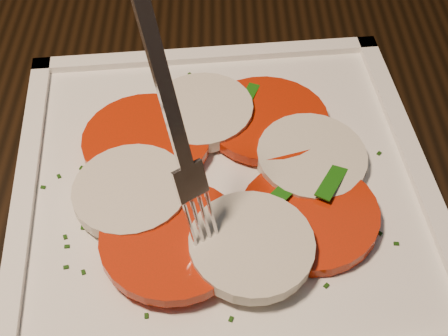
{
  "coord_description": "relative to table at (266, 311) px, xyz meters",
  "views": [
    {
      "loc": [
        0.22,
        -0.53,
        1.11
      ],
      "look_at": [
        0.21,
        -0.24,
        0.78
      ],
      "focal_mm": 50.0,
      "sensor_mm": 36.0,
      "label": 1
    }
  ],
  "objects": [
    {
      "name": "caprese_salad",
      "position": [
        -0.04,
        0.04,
        0.12
      ],
      "size": [
        0.25,
        0.23,
        0.02
      ],
      "color": "red",
      "rests_on": "plate"
    },
    {
      "name": "fork",
      "position": [
        -0.07,
        0.01,
        0.22
      ],
      "size": [
        0.06,
        0.07,
        0.17
      ],
      "primitive_type": null,
      "rotation": [
        0.0,
        0.0,
        0.66
      ],
      "color": "white",
      "rests_on": "caprese_salad"
    },
    {
      "name": "table",
      "position": [
        0.0,
        0.0,
        0.0
      ],
      "size": [
        1.25,
        0.87,
        0.75
      ],
      "rotation": [
        0.0,
        0.0,
        0.06
      ],
      "color": "black",
      "rests_on": "ground"
    },
    {
      "name": "plate",
      "position": [
        -0.04,
        0.04,
        0.11
      ],
      "size": [
        0.34,
        0.34,
        0.01
      ],
      "primitive_type": "cube",
      "rotation": [
        0.0,
        0.0,
        0.15
      ],
      "color": "white",
      "rests_on": "table"
    }
  ]
}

